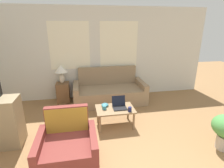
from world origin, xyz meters
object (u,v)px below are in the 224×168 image
couch (109,92)px  coffee_table (115,111)px  armchair (68,149)px  table_lamp (61,71)px  cup_navy (104,108)px  laptop (119,105)px  snack_bowl (105,105)px  cup_yellow (130,109)px

couch → coffee_table: couch is taller
armchair → table_lamp: size_ratio=1.73×
couch → cup_navy: couch is taller
couch → table_lamp: 1.46m
coffee_table → laptop: bearing=11.4°
laptop → cup_navy: laptop is taller
coffee_table → laptop: (0.10, 0.02, 0.11)m
coffee_table → snack_bowl: bearing=143.3°
table_lamp → laptop: (1.29, -1.49, -0.45)m
cup_yellow → cup_navy: bearing=159.4°
cup_yellow → snack_bowl: bearing=144.2°
armchair → laptop: 1.43m
couch → laptop: couch is taller
table_lamp → cup_navy: bearing=-57.3°
cup_navy → snack_bowl: size_ratio=0.57×
armchair → coffee_table: 1.34m
armchair → cup_navy: 1.20m
coffee_table → laptop: 0.15m
couch → armchair: bearing=-114.5°
couch → snack_bowl: (-0.29, -1.17, 0.17)m
laptop → cup_navy: 0.33m
coffee_table → cup_navy: (-0.23, -0.00, 0.09)m
cup_navy → cup_yellow: size_ratio=0.96×
couch → coffee_table: bearing=-94.2°
table_lamp → coffee_table: bearing=-51.5°
coffee_table → laptop: size_ratio=2.78×
couch → snack_bowl: bearing=-104.0°
cup_navy → snack_bowl: bearing=77.1°
laptop → snack_bowl: laptop is taller
couch → snack_bowl: couch is taller
laptop → cup_navy: bearing=-176.4°
couch → table_lamp: (-1.29, 0.19, 0.65)m
couch → armchair: size_ratio=2.23×
armchair → cup_navy: armchair is taller
armchair → snack_bowl: 1.33m
table_lamp → snack_bowl: 1.75m
table_lamp → cup_yellow: bearing=-49.1°
cup_navy → table_lamp: bearing=122.7°
cup_navy → snack_bowl: 0.15m
couch → laptop: size_ratio=6.81×
table_lamp → cup_navy: (0.97, -1.51, -0.47)m
table_lamp → armchair: bearing=-84.0°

